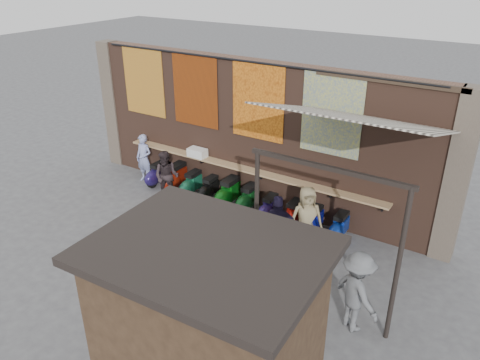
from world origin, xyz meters
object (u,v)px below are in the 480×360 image
Objects in this scene: scooter_stool_2 at (192,184)px; diner_right at (167,176)px; scooter_stool_1 at (176,177)px; scooter_stool_5 at (248,199)px; scooter_stool_9 at (339,227)px; shopper_tan at (306,218)px; market_stall at (211,340)px; scooter_stool_8 at (314,221)px; shelf_box at (197,153)px; scooter_stool_3 at (209,189)px; shopper_navy at (278,228)px; scooter_stool_7 at (293,214)px; scooter_stool_0 at (157,174)px; scooter_stool_6 at (269,208)px; shopper_grey at (357,292)px; scooter_stool_4 at (228,194)px; diner_left at (144,158)px.

scooter_stool_2 is 0.81m from diner_right.
scooter_stool_5 is (2.52, 0.02, -0.02)m from scooter_stool_1.
shopper_tan reaches higher than scooter_stool_9.
market_stall reaches higher than scooter_stool_9.
shelf_box is at bearing 175.23° from scooter_stool_8.
shopper_navy is (3.01, -1.52, 0.47)m from scooter_stool_3.
scooter_stool_3 is at bearing 178.90° from scooter_stool_8.
scooter_stool_1 reaches higher than scooter_stool_7.
scooter_stool_6 is at bearing -0.24° from scooter_stool_0.
scooter_stool_7 is at bearing -14.81° from shopper_grey.
scooter_stool_5 is at bearing 119.49° from shopper_tan.
scooter_stool_4 reaches higher than scooter_stool_9.
diner_left reaches higher than diner_right.
scooter_stool_2 is 1.04× the size of scooter_stool_7.
scooter_stool_3 is at bearing 173.23° from scooter_stool_4.
diner_left is (-0.50, 0.02, 0.41)m from scooter_stool_0.
scooter_stool_5 is 0.28× the size of market_stall.
scooter_stool_2 is 1.89m from scooter_stool_5.
scooter_stool_0 is 5.16m from shopper_navy.
scooter_stool_6 is at bearing -0.93° from scooter_stool_1.
shopper_navy is at bearing -32.02° from scooter_stool_4.
diner_left is (-5.68, 0.02, 0.41)m from scooter_stool_8.
diner_right is (-4.93, -0.62, 0.39)m from scooter_stool_9.
scooter_stool_1 is at bearing 130.33° from shopper_tan.
scooter_stool_9 is at bearing -0.04° from diner_left.
scooter_stool_0 is 0.65m from diner_left.
shopper_tan is (3.93, -1.00, -0.45)m from shelf_box.
shopper_grey reaches higher than shelf_box.
scooter_stool_2 is 1.88m from diner_left.
scooter_stool_6 is (0.68, -0.07, -0.04)m from scooter_stool_5.
scooter_stool_8 is 0.82m from shopper_tan.
scooter_stool_0 is at bearing -179.73° from scooter_stool_7.
diner_left is at bearing 179.97° from scooter_stool_7.
market_stall is (4.69, -5.88, 0.21)m from shelf_box.
scooter_stool_4 is 1.21× the size of scooter_stool_7.
shopper_grey reaches higher than scooter_stool_8.
shopper_tan is (0.34, 0.78, -0.01)m from shopper_navy.
market_stall reaches higher than scooter_stool_5.
shelf_box is at bearing 174.70° from scooter_stool_7.
scooter_stool_4 is 0.60× the size of diner_right.
scooter_stool_6 is at bearing -7.54° from shelf_box.
scooter_stool_8 is 1.55m from shopper_navy.
scooter_stool_3 is 0.89× the size of scooter_stool_5.
scooter_stool_9 is 5.72m from market_stall.
scooter_stool_3 is at bearing -53.80° from shopper_navy.
shopper_tan reaches higher than scooter_stool_0.
shopper_tan is at bearing -46.08° from scooter_stool_7.
scooter_stool_2 is at bearing -179.74° from scooter_stool_7.
shopper_navy is 4.30m from market_stall.
shopper_navy is at bearing -22.16° from scooter_stool_2.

